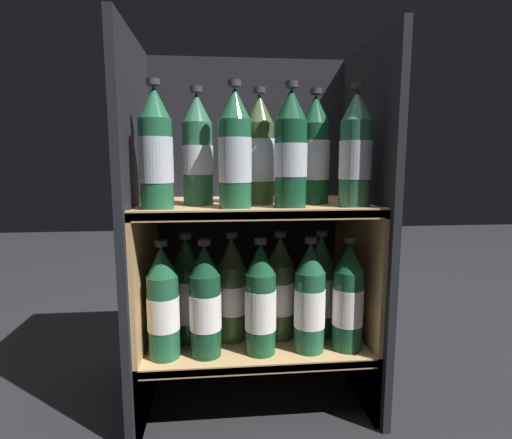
{
  "coord_description": "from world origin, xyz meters",
  "views": [
    {
      "loc": [
        -0.1,
        -0.89,
        0.67
      ],
      "look_at": [
        0.0,
        0.14,
        0.52
      ],
      "focal_mm": 28.0,
      "sensor_mm": 36.0,
      "label": 1
    }
  ],
  "objects_px": {
    "bottle_lower_front_2": "(261,302)",
    "bottle_lower_back_3": "(320,289)",
    "bottle_lower_back_2": "(280,290)",
    "bottle_lower_back_0": "(187,294)",
    "bottle_upper_front_1": "(235,152)",
    "bottle_upper_back_0": "(198,152)",
    "bottle_lower_front_4": "(348,299)",
    "bottle_upper_back_2": "(315,153)",
    "bottle_lower_front_3": "(310,301)",
    "bottle_upper_back_1": "(259,153)",
    "bottle_upper_front_0": "(156,152)",
    "bottle_upper_front_2": "(291,152)",
    "bottle_lower_back_1": "(232,292)",
    "bottle_lower_front_0": "(163,305)",
    "bottle_upper_front_3": "(356,152)",
    "bottle_lower_front_1": "(205,304)"
  },
  "relations": [
    {
      "from": "bottle_lower_back_0",
      "to": "bottle_lower_back_2",
      "type": "relative_size",
      "value": 1.0
    },
    {
      "from": "bottle_upper_front_1",
      "to": "bottle_lower_back_0",
      "type": "relative_size",
      "value": 1.0
    },
    {
      "from": "bottle_upper_front_2",
      "to": "bottle_upper_back_2",
      "type": "relative_size",
      "value": 1.0
    },
    {
      "from": "bottle_lower_front_1",
      "to": "bottle_lower_back_1",
      "type": "distance_m",
      "value": 0.11
    },
    {
      "from": "bottle_upper_front_2",
      "to": "bottle_lower_front_3",
      "type": "relative_size",
      "value": 1.0
    },
    {
      "from": "bottle_upper_front_1",
      "to": "bottle_upper_back_0",
      "type": "bearing_deg",
      "value": 136.57
    },
    {
      "from": "bottle_lower_front_4",
      "to": "bottle_lower_back_1",
      "type": "bearing_deg",
      "value": 163.59
    },
    {
      "from": "bottle_upper_front_0",
      "to": "bottle_lower_back_2",
      "type": "xyz_separation_m",
      "value": [
        0.31,
        0.09,
        -0.37
      ]
    },
    {
      "from": "bottle_upper_back_2",
      "to": "bottle_upper_back_1",
      "type": "bearing_deg",
      "value": 180.0
    },
    {
      "from": "bottle_upper_front_1",
      "to": "bottle_lower_back_0",
      "type": "bearing_deg",
      "value": 145.88
    },
    {
      "from": "bottle_lower_front_1",
      "to": "bottle_lower_back_0",
      "type": "distance_m",
      "value": 0.1
    },
    {
      "from": "bottle_upper_front_0",
      "to": "bottle_lower_front_1",
      "type": "bearing_deg",
      "value": -0.0
    },
    {
      "from": "bottle_upper_back_2",
      "to": "bottle_lower_back_2",
      "type": "height_order",
      "value": "bottle_upper_back_2"
    },
    {
      "from": "bottle_lower_back_2",
      "to": "bottle_lower_back_0",
      "type": "bearing_deg",
      "value": 180.0
    },
    {
      "from": "bottle_upper_back_0",
      "to": "bottle_lower_front_0",
      "type": "height_order",
      "value": "bottle_upper_back_0"
    },
    {
      "from": "bottle_upper_front_2",
      "to": "bottle_lower_back_2",
      "type": "bearing_deg",
      "value": 96.1
    },
    {
      "from": "bottle_lower_front_1",
      "to": "bottle_lower_front_4",
      "type": "bearing_deg",
      "value": 0.0
    },
    {
      "from": "bottle_upper_back_0",
      "to": "bottle_lower_front_0",
      "type": "xyz_separation_m",
      "value": [
        -0.09,
        -0.09,
        -0.37
      ]
    },
    {
      "from": "bottle_lower_front_2",
      "to": "bottle_lower_back_3",
      "type": "distance_m",
      "value": 0.2
    },
    {
      "from": "bottle_upper_front_3",
      "to": "bottle_lower_front_3",
      "type": "bearing_deg",
      "value": 180.0
    },
    {
      "from": "bottle_lower_back_0",
      "to": "bottle_lower_back_1",
      "type": "bearing_deg",
      "value": 0.0
    },
    {
      "from": "bottle_upper_back_2",
      "to": "bottle_lower_front_4",
      "type": "height_order",
      "value": "bottle_upper_back_2"
    },
    {
      "from": "bottle_upper_back_1",
      "to": "bottle_lower_back_1",
      "type": "relative_size",
      "value": 1.0
    },
    {
      "from": "bottle_upper_front_3",
      "to": "bottle_lower_back_0",
      "type": "bearing_deg",
      "value": 168.35
    },
    {
      "from": "bottle_upper_back_1",
      "to": "bottle_lower_back_3",
      "type": "relative_size",
      "value": 1.0
    },
    {
      "from": "bottle_upper_front_3",
      "to": "bottle_lower_front_0",
      "type": "distance_m",
      "value": 0.6
    },
    {
      "from": "bottle_lower_front_4",
      "to": "bottle_lower_front_1",
      "type": "bearing_deg",
      "value": -180.0
    },
    {
      "from": "bottle_lower_front_2",
      "to": "bottle_lower_back_2",
      "type": "xyz_separation_m",
      "value": [
        0.06,
        0.09,
        0.0
      ]
    },
    {
      "from": "bottle_upper_back_0",
      "to": "bottle_upper_back_2",
      "type": "xyz_separation_m",
      "value": [
        0.31,
        0.0,
        -0.0
      ]
    },
    {
      "from": "bottle_upper_front_3",
      "to": "bottle_lower_front_1",
      "type": "distance_m",
      "value": 0.53
    },
    {
      "from": "bottle_upper_front_2",
      "to": "bottle_lower_front_1",
      "type": "xyz_separation_m",
      "value": [
        -0.21,
        -0.0,
        -0.37
      ]
    },
    {
      "from": "bottle_upper_back_2",
      "to": "bottle_lower_back_1",
      "type": "distance_m",
      "value": 0.43
    },
    {
      "from": "bottle_upper_front_3",
      "to": "bottle_upper_back_0",
      "type": "height_order",
      "value": "same"
    },
    {
      "from": "bottle_lower_back_0",
      "to": "bottle_lower_back_2",
      "type": "distance_m",
      "value": 0.25
    },
    {
      "from": "bottle_lower_front_3",
      "to": "bottle_upper_back_1",
      "type": "bearing_deg",
      "value": 144.19
    },
    {
      "from": "bottle_lower_front_2",
      "to": "bottle_lower_front_4",
      "type": "xyz_separation_m",
      "value": [
        0.23,
        0.0,
        0.0
      ]
    },
    {
      "from": "bottle_lower_front_3",
      "to": "bottle_lower_back_3",
      "type": "xyz_separation_m",
      "value": [
        0.05,
        0.09,
        -0.0
      ]
    },
    {
      "from": "bottle_upper_front_1",
      "to": "bottle_lower_back_1",
      "type": "bearing_deg",
      "value": 95.11
    },
    {
      "from": "bottle_lower_back_2",
      "to": "bottle_upper_front_0",
      "type": "bearing_deg",
      "value": -164.24
    },
    {
      "from": "bottle_upper_front_0",
      "to": "bottle_upper_front_1",
      "type": "xyz_separation_m",
      "value": [
        0.18,
        0.0,
        0.0
      ]
    },
    {
      "from": "bottle_lower_back_0",
      "to": "bottle_upper_front_1",
      "type": "bearing_deg",
      "value": -34.12
    },
    {
      "from": "bottle_upper_back_0",
      "to": "bottle_lower_back_3",
      "type": "relative_size",
      "value": 1.0
    },
    {
      "from": "bottle_upper_front_3",
      "to": "bottle_lower_back_0",
      "type": "xyz_separation_m",
      "value": [
        -0.42,
        0.09,
        -0.37
      ]
    },
    {
      "from": "bottle_upper_front_0",
      "to": "bottle_lower_front_1",
      "type": "height_order",
      "value": "bottle_upper_front_0"
    },
    {
      "from": "bottle_lower_front_3",
      "to": "bottle_lower_back_0",
      "type": "bearing_deg",
      "value": 164.6
    },
    {
      "from": "bottle_upper_back_0",
      "to": "bottle_lower_front_0",
      "type": "distance_m",
      "value": 0.39
    },
    {
      "from": "bottle_upper_front_2",
      "to": "bottle_lower_back_2",
      "type": "height_order",
      "value": "bottle_upper_front_2"
    },
    {
      "from": "bottle_upper_front_0",
      "to": "bottle_upper_back_1",
      "type": "distance_m",
      "value": 0.27
    },
    {
      "from": "bottle_upper_front_0",
      "to": "bottle_lower_front_3",
      "type": "height_order",
      "value": "bottle_upper_front_0"
    },
    {
      "from": "bottle_upper_back_2",
      "to": "bottle_lower_front_4",
      "type": "xyz_separation_m",
      "value": [
        0.07,
        -0.09,
        -0.37
      ]
    }
  ]
}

